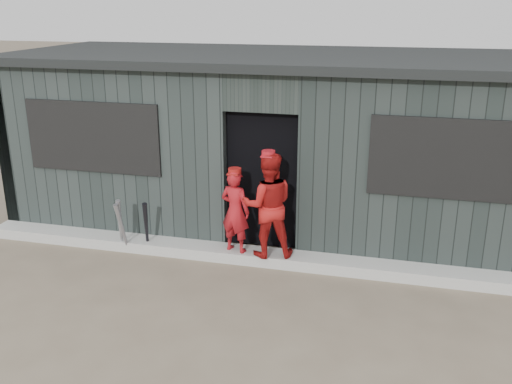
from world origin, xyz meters
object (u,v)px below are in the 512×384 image
(bat_right, at_px, (146,227))
(player_red_left, at_px, (235,211))
(bat_left, at_px, (120,225))
(player_grey_back, at_px, (295,202))
(dugout, at_px, (283,141))
(bat_mid, at_px, (122,228))
(player_red_right, at_px, (268,205))

(bat_right, height_order, player_red_left, player_red_left)
(bat_left, bearing_deg, player_grey_back, 17.36)
(player_grey_back, relative_size, dugout, 0.17)
(player_grey_back, bearing_deg, player_red_left, 52.28)
(bat_mid, xyz_separation_m, dugout, (1.85, 1.91, 0.90))
(player_red_left, distance_m, player_grey_back, 0.92)
(bat_left, xyz_separation_m, bat_right, (0.36, 0.06, -0.01))
(bat_left, bearing_deg, player_red_right, 2.80)
(bat_mid, distance_m, bat_right, 0.33)
(bat_left, xyz_separation_m, dugout, (1.91, 1.85, 0.89))
(bat_right, bearing_deg, player_red_right, 1.40)
(bat_right, relative_size, player_grey_back, 0.57)
(player_red_right, relative_size, dugout, 0.17)
(bat_right, bearing_deg, dugout, 49.22)
(player_red_right, bearing_deg, player_grey_back, -128.12)
(player_grey_back, xyz_separation_m, dugout, (-0.42, 1.12, 0.59))
(bat_mid, relative_size, player_grey_back, 0.56)
(bat_left, distance_m, bat_mid, 0.08)
(bat_left, xyz_separation_m, bat_mid, (0.06, -0.06, -0.01))
(player_red_right, relative_size, player_grey_back, 1.01)
(player_red_right, bearing_deg, bat_right, -15.21)
(bat_left, bearing_deg, bat_mid, -45.85)
(bat_left, relative_size, player_red_right, 0.57)
(player_red_left, bearing_deg, bat_mid, 21.31)
(bat_mid, height_order, dugout, dugout)
(bat_right, bearing_deg, bat_left, -170.68)
(bat_left, relative_size, bat_right, 1.02)
(bat_left, distance_m, player_red_right, 2.13)
(player_red_left, xyz_separation_m, dugout, (0.28, 1.73, 0.57))
(player_red_right, distance_m, player_grey_back, 0.69)
(player_red_right, height_order, player_grey_back, player_red_right)
(player_red_left, xyz_separation_m, player_red_right, (0.45, -0.02, 0.13))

